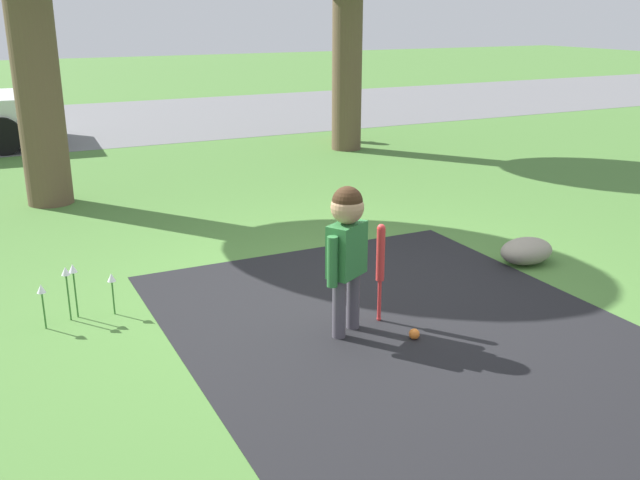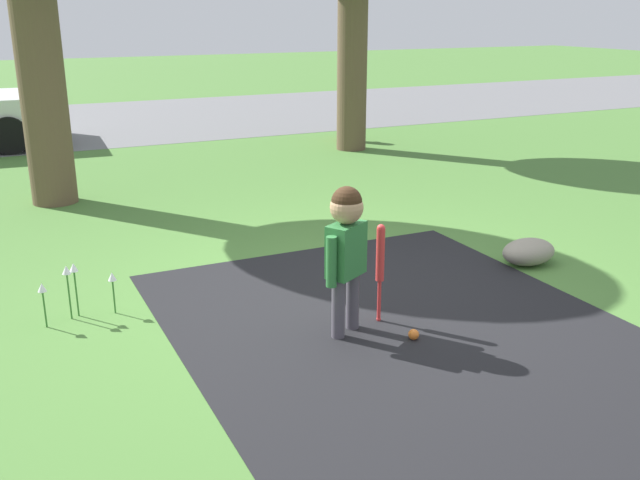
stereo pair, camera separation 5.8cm
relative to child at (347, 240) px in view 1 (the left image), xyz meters
name	(u,v)px [view 1 (the left image)]	position (x,y,z in m)	size (l,w,h in m)	color
ground_plane	(346,288)	(0.38, 0.71, -0.67)	(60.00, 60.00, 0.00)	#477533
driveway_strip	(586,458)	(0.38, -1.79, -0.66)	(3.00, 7.00, 0.01)	black
street_strip	(110,121)	(0.38, 10.59, -0.66)	(40.00, 6.00, 0.01)	slate
child	(347,240)	(0.00, 0.00, 0.00)	(0.37, 0.27, 1.03)	#4C4751
baseball_bat	(380,259)	(0.30, 0.06, -0.20)	(0.06, 0.06, 0.72)	red
sports_ball	(414,334)	(0.36, -0.29, -0.63)	(0.07, 0.07, 0.07)	orange
fire_hydrant	(341,120)	(3.46, 6.63, -0.32)	(0.31, 0.28, 0.71)	red
flower_bed	(73,280)	(-1.61, 1.02, -0.36)	(0.53, 0.16, 0.40)	#38702D
edging_rock	(526,251)	(2.06, 0.54, -0.55)	(0.49, 0.34, 0.23)	gray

